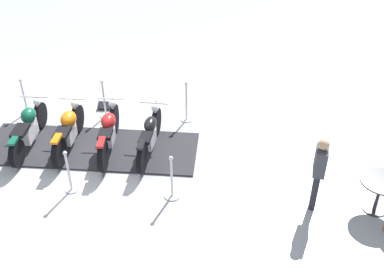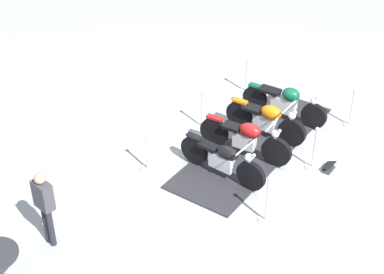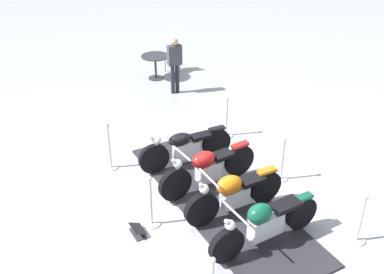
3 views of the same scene
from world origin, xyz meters
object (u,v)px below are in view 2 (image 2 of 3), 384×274
(stanchion_left_rear, at_px, (246,81))
(stanchion_right_front, at_px, (267,206))
(info_placard, at_px, (328,168))
(bystander_person, at_px, (44,202))
(motorcycle_copper, at_px, (267,119))
(motorcycle_maroon, at_px, (246,137))
(stanchion_left_mid, at_px, (202,114))
(stanchion_left_front, at_px, (147,157))
(stanchion_right_rear, at_px, (351,113))
(motorcycle_forest, at_px, (285,102))
(stanchion_right_mid, at_px, (314,155))
(motorcycle_black, at_px, (223,159))

(stanchion_left_rear, height_order, stanchion_right_front, stanchion_right_front)
(info_placard, height_order, bystander_person, bystander_person)
(motorcycle_copper, distance_m, bystander_person, 5.81)
(motorcycle_maroon, bearing_deg, stanchion_left_rear, 116.17)
(stanchion_left_mid, bearing_deg, stanchion_left_front, 63.53)
(stanchion_left_rear, distance_m, stanchion_left_mid, 2.18)
(motorcycle_maroon, distance_m, stanchion_left_front, 2.30)
(stanchion_right_rear, distance_m, stanchion_left_rear, 3.02)
(stanchion_right_rear, bearing_deg, motorcycle_forest, -0.68)
(stanchion_right_rear, height_order, stanchion_right_front, stanchion_right_front)
(motorcycle_forest, xyz_separation_m, stanchion_right_front, (0.30, 3.92, -0.12))
(stanchion_right_mid, bearing_deg, stanchion_right_front, 63.53)
(motorcycle_copper, xyz_separation_m, motorcycle_forest, (-0.43, -0.87, -0.00))
(stanchion_right_mid, bearing_deg, stanchion_left_mid, -26.47)
(motorcycle_maroon, relative_size, stanchion_right_rear, 2.14)
(motorcycle_black, distance_m, motorcycle_forest, 2.92)
(bystander_person, bearing_deg, stanchion_right_rear, -14.33)
(stanchion_right_rear, relative_size, stanchion_left_mid, 0.99)
(motorcycle_black, xyz_separation_m, stanchion_right_rear, (-2.95, -2.60, -0.14))
(motorcycle_black, distance_m, bystander_person, 3.99)
(stanchion_left_front, xyz_separation_m, bystander_person, (1.35, 2.57, 0.68))
(stanchion_right_rear, relative_size, stanchion_left_rear, 1.00)
(motorcycle_copper, bearing_deg, stanchion_left_mid, -162.79)
(motorcycle_maroon, distance_m, info_placard, 1.97)
(motorcycle_copper, height_order, stanchion_left_mid, motorcycle_copper)
(stanchion_right_rear, distance_m, stanchion_right_front, 4.35)
(motorcycle_black, distance_m, stanchion_right_front, 1.65)
(motorcycle_maroon, bearing_deg, stanchion_left_front, -136.39)
(stanchion_left_mid, relative_size, stanchion_right_front, 0.91)
(stanchion_left_mid, xyz_separation_m, info_placard, (-3.07, 1.38, -0.31))
(motorcycle_maroon, relative_size, stanchion_left_mid, 2.11)
(motorcycle_maroon, distance_m, stanchion_right_rear, 3.05)
(stanchion_left_rear, xyz_separation_m, stanchion_right_front, (-0.77, 5.24, 0.05))
(stanchion_left_rear, relative_size, stanchion_right_front, 0.90)
(motorcycle_forest, distance_m, info_placard, 2.30)
(motorcycle_black, xyz_separation_m, stanchion_left_rear, (-0.24, -3.95, -0.16))
(motorcycle_black, height_order, stanchion_left_mid, motorcycle_black)
(motorcycle_maroon, xyz_separation_m, stanchion_left_mid, (1.17, -1.12, -0.15))
(stanchion_right_front, bearing_deg, bystander_person, 16.79)
(stanchion_left_rear, relative_size, bystander_person, 0.60)
(motorcycle_maroon, xyz_separation_m, stanchion_right_rear, (-2.51, -1.72, -0.17))
(stanchion_left_mid, bearing_deg, bystander_person, 62.84)
(motorcycle_black, xyz_separation_m, stanchion_right_mid, (-1.98, -0.65, -0.13))
(motorcycle_forest, relative_size, stanchion_right_mid, 1.98)
(stanchion_right_rear, height_order, stanchion_left_front, stanchion_left_front)
(stanchion_right_rear, height_order, stanchion_left_mid, stanchion_left_mid)
(motorcycle_maroon, relative_size, stanchion_right_front, 1.92)
(stanchion_left_rear, distance_m, stanchion_right_front, 5.30)
(motorcycle_black, xyz_separation_m, motorcycle_maroon, (-0.44, -0.87, 0.03))
(motorcycle_forest, bearing_deg, info_placard, -38.29)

